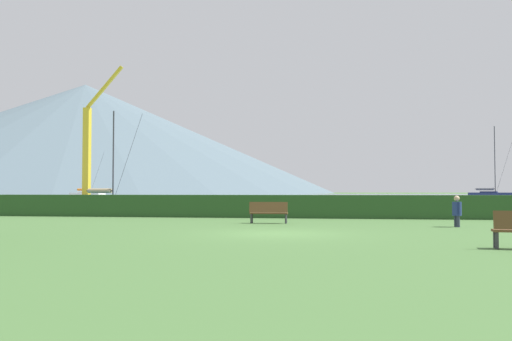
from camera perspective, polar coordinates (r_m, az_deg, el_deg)
ground_plane at (r=18.56m, az=2.25°, el=-6.57°), size 1000.00×1000.00×0.00m
harbor_water at (r=155.39m, az=8.29°, el=-2.65°), size 320.00×246.00×0.00m
hedge_line at (r=29.46m, az=4.80°, el=-3.73°), size 80.00×1.20×1.22m
sailboat_slip_1 at (r=45.05m, az=-15.04°, el=-3.17°), size 7.00×3.62×7.78m
sailboat_slip_2 at (r=114.53m, az=-17.07°, el=-2.43°), size 8.32×3.76×9.58m
sailboat_slip_3 at (r=104.08m, az=23.31°, el=-2.35°), size 8.62×4.98×12.78m
park_bench_near_path at (r=24.32m, az=1.32°, el=-4.26°), size 1.71×0.55×0.95m
person_seated_viewer at (r=23.31m, az=20.12°, el=-3.85°), size 0.36×0.55×1.25m
dock_crane at (r=71.98m, az=-17.03°, el=1.02°), size 5.67×2.00×17.09m
distant_hill_west_ridge at (r=374.35m, az=-16.45°, el=0.47°), size 261.37×261.37×35.86m
distant_hill_central_peak at (r=383.37m, az=-17.34°, el=3.17°), size 329.77×329.77×72.54m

